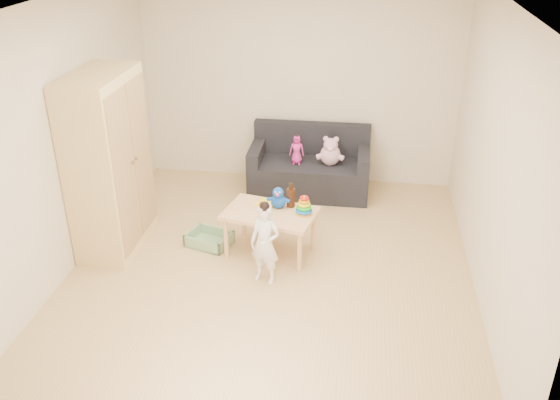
% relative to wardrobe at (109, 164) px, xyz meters
% --- Properties ---
extents(room, '(4.50, 4.50, 4.50)m').
position_rel_wardrobe_xyz_m(room, '(1.73, -0.26, 0.36)').
color(room, tan).
rests_on(room, ground).
extents(wardrobe, '(0.52, 1.04, 1.88)m').
position_rel_wardrobe_xyz_m(wardrobe, '(0.00, 0.00, 0.00)').
color(wardrobe, '#EACE80').
rests_on(wardrobe, ground).
extents(sofa, '(1.49, 0.75, 0.42)m').
position_rel_wardrobe_xyz_m(sofa, '(1.93, 1.56, -0.73)').
color(sofa, black).
rests_on(sofa, ground).
extents(play_table, '(1.03, 0.77, 0.49)m').
position_rel_wardrobe_xyz_m(play_table, '(1.67, 0.04, -0.69)').
color(play_table, '#E9B180').
rests_on(play_table, ground).
extents(storage_bin, '(0.53, 0.46, 0.14)m').
position_rel_wardrobe_xyz_m(storage_bin, '(0.99, 0.10, -0.87)').
color(storage_bin, '#80A97A').
rests_on(storage_bin, ground).
extents(toddler, '(0.35, 0.28, 0.82)m').
position_rel_wardrobe_xyz_m(toddler, '(1.70, -0.48, -0.53)').
color(toddler, white).
rests_on(toddler, ground).
extents(pink_bear, '(0.28, 0.24, 0.31)m').
position_rel_wardrobe_xyz_m(pink_bear, '(2.19, 1.51, -0.36)').
color(pink_bear, '#DDA3BD').
rests_on(pink_bear, sofa).
extents(doll, '(0.19, 0.13, 0.36)m').
position_rel_wardrobe_xyz_m(doll, '(1.77, 1.48, -0.34)').
color(doll, '#E22A9C').
rests_on(doll, sofa).
extents(ring_stacker, '(0.17, 0.17, 0.20)m').
position_rel_wardrobe_xyz_m(ring_stacker, '(2.02, 0.04, -0.37)').
color(ring_stacker, '#D2920B').
rests_on(ring_stacker, play_table).
extents(brown_bottle, '(0.09, 0.09, 0.26)m').
position_rel_wardrobe_xyz_m(brown_bottle, '(1.87, 0.19, -0.34)').
color(brown_bottle, black).
rests_on(brown_bottle, play_table).
extents(blue_plush, '(0.22, 0.19, 0.24)m').
position_rel_wardrobe_xyz_m(blue_plush, '(1.74, 0.14, -0.33)').
color(blue_plush, blue).
rests_on(blue_plush, play_table).
extents(wooden_figure, '(0.05, 0.04, 0.12)m').
position_rel_wardrobe_xyz_m(wooden_figure, '(1.58, 0.01, -0.39)').
color(wooden_figure, brown).
rests_on(wooden_figure, play_table).
extents(yellow_book, '(0.24, 0.24, 0.01)m').
position_rel_wardrobe_xyz_m(yellow_book, '(1.60, 0.21, -0.44)').
color(yellow_book, yellow).
rests_on(yellow_book, play_table).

